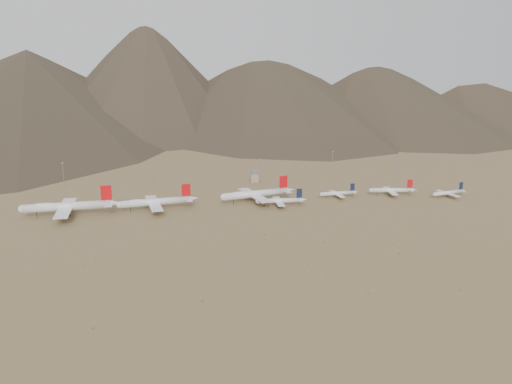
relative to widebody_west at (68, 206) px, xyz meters
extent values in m
plane|color=olive|center=(139.48, -19.46, -8.23)|extent=(3000.00, 3000.00, 0.00)
cylinder|color=silver|center=(-0.34, -0.02, -0.09)|extent=(67.22, 10.84, 6.92)
sphere|color=silver|center=(-33.75, -1.99, -0.09)|extent=(6.78, 6.78, 6.78)
cone|color=silver|center=(37.07, 2.18, 0.43)|extent=(12.39, 6.92, 6.22)
cube|color=silver|center=(-1.68, -0.10, -1.12)|extent=(14.30, 61.87, 0.86)
cube|color=silver|center=(31.73, 1.87, 0.60)|extent=(7.38, 23.63, 0.41)
cube|color=red|center=(30.39, 1.79, 9.51)|extent=(8.72, 1.13, 12.27)
cylinder|color=black|center=(-23.73, -1.40, -5.89)|extent=(0.45, 0.45, 4.68)
cylinder|color=black|center=(0.89, 1.78, -5.89)|extent=(0.56, 0.56, 4.68)
cylinder|color=black|center=(1.10, -1.67, -5.89)|extent=(0.56, 0.56, 4.68)
ellipsoid|color=silver|center=(-17.71, -1.04, 1.81)|extent=(21.68, 6.44, 4.15)
cylinder|color=slate|center=(-2.40, 12.15, -2.84)|extent=(6.86, 3.50, 3.11)
cylinder|color=slate|center=(-0.96, -12.35, -2.84)|extent=(6.86, 3.50, 3.11)
cylinder|color=slate|center=(-3.05, 23.17, -2.84)|extent=(6.86, 3.50, 3.11)
cylinder|color=slate|center=(-0.31, -23.37, -2.84)|extent=(6.86, 3.50, 3.11)
cylinder|color=silver|center=(68.78, 6.60, -1.20)|extent=(58.05, 14.25, 5.97)
sphere|color=silver|center=(40.19, 2.43, -1.20)|extent=(5.85, 5.85, 5.85)
cone|color=silver|center=(100.80, 11.27, -0.75)|extent=(11.07, 6.82, 5.37)
cube|color=silver|center=(67.63, 6.43, -2.09)|extent=(16.80, 53.75, 0.75)
cube|color=silver|center=(96.23, 10.61, -0.60)|extent=(8.05, 20.67, 0.36)
cube|color=red|center=(95.08, 10.44, 7.08)|extent=(7.51, 1.62, 10.59)
cylinder|color=black|center=(48.76, 3.68, -6.21)|extent=(0.39, 0.39, 4.05)
cylinder|color=black|center=(69.71, 8.25, -6.21)|extent=(0.48, 0.48, 4.05)
cylinder|color=black|center=(70.14, 5.29, -6.21)|extent=(0.48, 0.48, 4.05)
ellipsoid|color=silver|center=(53.91, 4.43, 0.44)|extent=(18.95, 7.10, 3.58)
cylinder|color=slate|center=(66.10, 16.92, -3.57)|extent=(6.11, 3.49, 2.69)
cylinder|color=slate|center=(69.16, -4.05, -3.57)|extent=(6.11, 3.49, 2.69)
cylinder|color=slate|center=(64.73, 26.35, -3.57)|extent=(6.11, 3.49, 2.69)
cylinder|color=slate|center=(70.54, -13.48, -3.57)|extent=(6.11, 3.49, 2.69)
cylinder|color=silver|center=(156.63, 18.77, -0.91)|extent=(60.01, 19.76, 6.22)
sphere|color=silver|center=(127.33, 11.92, -0.91)|extent=(6.09, 6.09, 6.09)
cone|color=silver|center=(189.44, 26.44, -0.44)|extent=(11.82, 7.92, 5.60)
cube|color=silver|center=(155.46, 18.50, -1.84)|extent=(21.94, 55.91, 0.78)
cube|color=silver|center=(184.76, 25.35, -0.29)|extent=(10.05, 21.64, 0.37)
cube|color=red|center=(183.58, 25.07, 7.72)|extent=(7.75, 2.33, 11.03)
cylinder|color=black|center=(136.12, 13.98, -6.12)|extent=(0.40, 0.40, 4.21)
cylinder|color=black|center=(157.45, 20.56, -6.12)|extent=(0.50, 0.50, 4.21)
cylinder|color=black|center=(158.16, 17.53, -6.12)|extent=(0.50, 0.50, 4.21)
ellipsoid|color=silver|center=(141.39, 15.21, 0.80)|extent=(19.81, 8.93, 3.73)
cylinder|color=slate|center=(152.95, 29.24, -3.38)|extent=(6.50, 4.09, 2.80)
cylinder|color=slate|center=(157.97, 7.75, -3.38)|extent=(6.50, 4.09, 2.80)
cylinder|color=slate|center=(150.68, 38.91, -3.38)|extent=(6.50, 4.09, 2.80)
cylinder|color=slate|center=(160.23, -1.91, -3.38)|extent=(6.50, 4.09, 2.80)
cylinder|color=silver|center=(174.66, 1.06, -3.38)|extent=(37.89, 5.90, 4.10)
sphere|color=silver|center=(155.82, 1.96, -3.38)|extent=(4.02, 4.02, 4.02)
cone|color=silver|center=(195.78, 0.04, -3.07)|extent=(6.96, 4.01, 3.69)
cube|color=silver|center=(173.91, 1.09, -3.99)|extent=(7.58, 32.60, 0.51)
cube|color=silver|center=(192.76, 0.19, -2.97)|extent=(3.98, 12.44, 0.25)
cube|color=#111C34|center=(192.01, 0.22, 2.71)|extent=(4.92, 0.60, 8.09)
cylinder|color=black|center=(161.47, 1.69, -6.83)|extent=(0.43, 0.43, 2.80)
cylinder|color=black|center=(175.47, 2.04, -6.83)|extent=(0.54, 0.54, 2.80)
cylinder|color=black|center=(175.37, 0.00, -6.83)|extent=(0.54, 0.54, 2.80)
cylinder|color=slate|center=(174.34, 10.14, -5.01)|extent=(3.86, 2.02, 1.84)
cylinder|color=slate|center=(173.48, -7.96, -5.01)|extent=(3.86, 2.02, 1.84)
cylinder|color=silver|center=(234.12, 20.92, -4.15)|extent=(31.92, 5.61, 3.45)
sphere|color=silver|center=(218.28, 19.84, -4.15)|extent=(3.38, 3.38, 3.38)
cone|color=silver|center=(251.86, 22.13, -3.89)|extent=(5.91, 3.49, 3.10)
cube|color=silver|center=(233.49, 20.88, -4.66)|extent=(6.93, 27.50, 0.43)
cube|color=silver|center=(249.33, 21.96, -3.80)|extent=(3.56, 10.51, 0.21)
cube|color=#111C34|center=(248.69, 21.92, 0.98)|extent=(4.14, 0.59, 6.81)
cylinder|color=black|center=(223.03, 20.16, -7.05)|extent=(0.36, 0.36, 2.36)
cylinder|color=black|center=(234.69, 21.82, -7.05)|extent=(0.45, 0.45, 2.36)
cylinder|color=black|center=(234.81, 20.10, -7.05)|extent=(0.45, 0.45, 2.36)
cylinder|color=slate|center=(232.97, 28.48, -5.52)|extent=(3.27, 1.76, 1.55)
cylinder|color=slate|center=(234.01, 13.27, -5.52)|extent=(3.27, 1.76, 1.55)
cylinder|color=silver|center=(286.71, 20.93, -3.37)|extent=(37.97, 9.76, 4.10)
sphere|color=silver|center=(268.03, 23.78, -3.37)|extent=(4.02, 4.02, 4.02)
cone|color=silver|center=(307.63, 17.73, -3.06)|extent=(7.28, 4.68, 3.69)
cube|color=silver|center=(285.96, 21.04, -3.99)|extent=(10.87, 32.93, 0.51)
cube|color=silver|center=(304.64, 18.19, -2.96)|extent=(5.22, 12.68, 0.25)
cube|color=red|center=(303.89, 18.30, 2.73)|extent=(4.91, 1.11, 8.10)
cylinder|color=black|center=(273.64, 22.92, -6.83)|extent=(0.43, 0.43, 2.81)
cylinder|color=black|center=(287.61, 21.83, -6.83)|extent=(0.54, 0.54, 2.81)
cylinder|color=black|center=(287.30, 19.80, -6.83)|extent=(0.54, 0.54, 2.81)
cylinder|color=slate|center=(287.33, 30.01, -5.00)|extent=(4.01, 2.40, 1.85)
cylinder|color=slate|center=(284.60, 12.08, -5.00)|extent=(4.01, 2.40, 1.85)
cylinder|color=silver|center=(336.03, 5.19, -4.06)|extent=(32.37, 10.86, 3.52)
sphere|color=silver|center=(320.25, 1.48, -4.06)|extent=(3.45, 3.45, 3.45)
cone|color=silver|center=(353.71, 9.35, -3.80)|extent=(6.41, 4.42, 3.17)
cube|color=silver|center=(335.40, 5.04, -4.59)|extent=(11.42, 28.25, 0.44)
cube|color=silver|center=(351.18, 8.76, -3.71)|extent=(5.26, 10.95, 0.21)
cube|color=#111C34|center=(350.55, 8.61, 1.17)|extent=(4.18, 1.27, 6.95)
cylinder|color=black|center=(324.98, 2.59, -7.03)|extent=(0.37, 0.37, 2.41)
cylinder|color=black|center=(336.46, 6.20, -7.03)|extent=(0.46, 0.46, 2.41)
cylinder|color=black|center=(336.87, 4.48, -7.03)|extent=(0.46, 0.46, 2.41)
cylinder|color=slate|center=(333.62, 12.62, -5.46)|extent=(3.52, 2.29, 1.58)
cylinder|color=slate|center=(337.18, -2.53, -5.46)|extent=(3.52, 2.29, 1.58)
cube|color=#9C856A|center=(169.48, 100.54, -4.23)|extent=(8.00, 8.00, 8.00)
cube|color=slate|center=(169.48, 100.54, 1.77)|extent=(6.00, 6.00, 4.00)
cylinder|color=gray|center=(-22.87, 105.39, 4.27)|extent=(0.50, 0.50, 25.00)
cube|color=gray|center=(-22.87, 105.39, 17.07)|extent=(2.00, 0.60, 0.80)
cylinder|color=gray|center=(63.68, 117.14, 4.27)|extent=(0.50, 0.50, 25.00)
cube|color=gray|center=(63.68, 117.14, 17.07)|extent=(2.00, 0.60, 0.80)
cylinder|color=gray|center=(174.43, 93.21, 4.27)|extent=(0.50, 0.50, 25.00)
cube|color=gray|center=(174.43, 93.21, 17.07)|extent=(2.00, 0.60, 0.80)
cylinder|color=gray|center=(264.57, 129.19, 4.27)|extent=(0.50, 0.50, 25.00)
cube|color=gray|center=(264.57, 129.19, 17.07)|extent=(2.00, 0.60, 0.80)
cylinder|color=gray|center=(336.21, 109.85, 4.27)|extent=(0.50, 0.50, 25.00)
cube|color=gray|center=(336.21, 109.85, 17.07)|extent=(2.00, 0.60, 0.80)
ellipsoid|color=olive|center=(232.81, -182.46, -7.96)|extent=(0.76, 0.76, 0.54)
ellipsoid|color=olive|center=(167.52, -154.71, -7.93)|extent=(0.79, 0.79, 0.60)
ellipsoid|color=olive|center=(96.24, -171.79, -7.83)|extent=(0.96, 0.96, 0.81)
ellipsoid|color=olive|center=(87.36, -112.79, -8.02)|extent=(0.66, 0.66, 0.43)
ellipsoid|color=olive|center=(287.33, -123.71, -8.08)|extent=(0.56, 0.56, 0.30)
ellipsoid|color=olive|center=(107.35, -183.55, -8.09)|extent=(0.51, 0.51, 0.29)
ellipsoid|color=olive|center=(230.18, -106.47, -7.97)|extent=(0.77, 0.77, 0.52)
ellipsoid|color=olive|center=(128.20, -98.57, -8.01)|extent=(0.87, 0.87, 0.45)
ellipsoid|color=olive|center=(241.29, -37.95, -7.95)|extent=(0.77, 0.77, 0.55)
ellipsoid|color=olive|center=(45.18, -190.66, -7.95)|extent=(1.04, 1.04, 0.56)
ellipsoid|color=olive|center=(270.25, -26.94, -7.94)|extent=(0.97, 0.97, 0.59)
ellipsoid|color=olive|center=(162.17, -134.33, -8.01)|extent=(0.80, 0.80, 0.45)
ellipsoid|color=olive|center=(33.99, -100.05, -7.92)|extent=(0.76, 0.76, 0.63)
ellipsoid|color=olive|center=(167.34, -132.32, -7.98)|extent=(0.79, 0.79, 0.51)
ellipsoid|color=olive|center=(225.61, -125.11, -7.80)|extent=(1.08, 1.08, 0.86)
ellipsoid|color=olive|center=(183.24, -177.42, -7.91)|extent=(0.97, 0.97, 0.64)
ellipsoid|color=olive|center=(29.43, -112.21, -7.91)|extent=(0.99, 0.99, 0.65)
ellipsoid|color=olive|center=(147.38, -73.85, -7.82)|extent=(0.96, 0.96, 0.83)
ellipsoid|color=olive|center=(184.42, -97.33, -7.84)|extent=(1.03, 1.03, 0.78)
ellipsoid|color=olive|center=(40.47, -35.51, -8.00)|extent=(0.91, 0.91, 0.47)
camera|label=1|loc=(83.33, -406.70, 106.50)|focal=35.00mm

